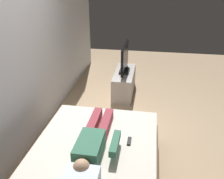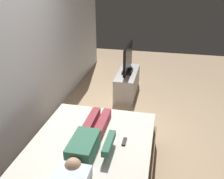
{
  "view_description": "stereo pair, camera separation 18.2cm",
  "coord_description": "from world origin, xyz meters",
  "px_view_note": "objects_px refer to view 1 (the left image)",
  "views": [
    {
      "loc": [
        -3.02,
        -0.37,
        2.38
      ],
      "look_at": [
        0.45,
        0.21,
        0.69
      ],
      "focal_mm": 38.77,
      "sensor_mm": 36.0,
      "label": 1
    },
    {
      "loc": [
        -2.99,
        -0.54,
        2.38
      ],
      "look_at": [
        0.45,
        0.21,
        0.69
      ],
      "focal_mm": 38.77,
      "sensor_mm": 36.0,
      "label": 2
    }
  ],
  "objects_px": {
    "remote": "(129,141)",
    "tv_stand": "(124,83)",
    "person": "(94,140)",
    "bed": "(95,166)",
    "tv": "(125,59)"
  },
  "relations": [
    {
      "from": "person",
      "to": "remote",
      "type": "relative_size",
      "value": 8.4
    },
    {
      "from": "person",
      "to": "tv",
      "type": "height_order",
      "value": "tv"
    },
    {
      "from": "bed",
      "to": "remote",
      "type": "bearing_deg",
      "value": -65.52
    },
    {
      "from": "bed",
      "to": "person",
      "type": "distance_m",
      "value": 0.36
    },
    {
      "from": "remote",
      "to": "tv",
      "type": "height_order",
      "value": "tv"
    },
    {
      "from": "bed",
      "to": "remote",
      "type": "distance_m",
      "value": 0.52
    },
    {
      "from": "person",
      "to": "remote",
      "type": "bearing_deg",
      "value": -69.53
    },
    {
      "from": "bed",
      "to": "remote",
      "type": "height_order",
      "value": "remote"
    },
    {
      "from": "remote",
      "to": "tv_stand",
      "type": "height_order",
      "value": "remote"
    },
    {
      "from": "remote",
      "to": "tv_stand",
      "type": "distance_m",
      "value": 2.42
    },
    {
      "from": "person",
      "to": "remote",
      "type": "distance_m",
      "value": 0.44
    },
    {
      "from": "bed",
      "to": "person",
      "type": "relative_size",
      "value": 1.52
    },
    {
      "from": "bed",
      "to": "tv_stand",
      "type": "height_order",
      "value": "bed"
    },
    {
      "from": "bed",
      "to": "tv",
      "type": "height_order",
      "value": "tv"
    },
    {
      "from": "tv_stand",
      "to": "tv",
      "type": "distance_m",
      "value": 0.53
    }
  ]
}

